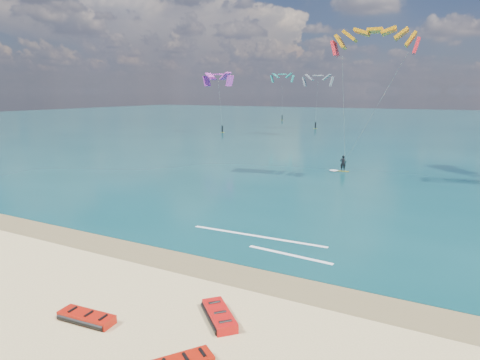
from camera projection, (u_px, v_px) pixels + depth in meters
name	position (u px, v px, depth m)	size (l,w,h in m)	color
ground	(362.00, 159.00, 52.75)	(320.00, 320.00, 0.00)	tan
wet_sand_strip	(190.00, 264.00, 20.84)	(320.00, 2.40, 0.01)	brown
sea	(419.00, 125.00, 107.94)	(320.00, 200.00, 0.04)	#0B393F
packed_kite_left	(87.00, 321.00, 15.62)	(2.37, 1.01, 0.37)	#B91609
packed_kite_mid	(219.00, 320.00, 15.72)	(2.43, 1.12, 0.41)	red
kitesurfer_main	(358.00, 101.00, 39.30)	(9.82, 8.22, 14.49)	#CED719
shoreline_foam	(268.00, 242.00, 23.67)	(9.21, 2.36, 0.01)	white
distant_kites	(362.00, 104.00, 90.16)	(74.85, 43.67, 12.86)	red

